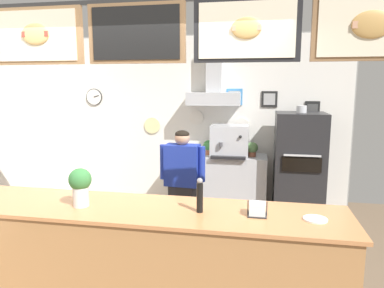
{
  "coord_description": "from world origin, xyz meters",
  "views": [
    {
      "loc": [
        1.03,
        -3.13,
        2.02
      ],
      "look_at": [
        0.28,
        0.79,
        1.36
      ],
      "focal_mm": 33.59,
      "sensor_mm": 36.0,
      "label": 1
    }
  ],
  "objects_px": {
    "basil_vase": "(80,186)",
    "potted_basil": "(252,149)",
    "espresso_machine": "(230,141)",
    "pepper_grinder": "(200,195)",
    "pizza_oven": "(299,168)",
    "napkin_holder": "(257,210)",
    "condiment_plate": "(315,219)",
    "shop_worker": "(182,186)",
    "potted_thyme": "(209,146)"
  },
  "relations": [
    {
      "from": "pizza_oven",
      "to": "basil_vase",
      "type": "height_order",
      "value": "pizza_oven"
    },
    {
      "from": "basil_vase",
      "to": "pepper_grinder",
      "type": "bearing_deg",
      "value": 2.44
    },
    {
      "from": "shop_worker",
      "to": "espresso_machine",
      "type": "bearing_deg",
      "value": -105.56
    },
    {
      "from": "espresso_machine",
      "to": "pepper_grinder",
      "type": "xyz_separation_m",
      "value": [
        -0.0,
        -2.76,
        -0.01
      ]
    },
    {
      "from": "shop_worker",
      "to": "pizza_oven",
      "type": "bearing_deg",
      "value": -137.71
    },
    {
      "from": "shop_worker",
      "to": "condiment_plate",
      "type": "relative_size",
      "value": 8.32
    },
    {
      "from": "potted_basil",
      "to": "condiment_plate",
      "type": "xyz_separation_m",
      "value": [
        0.53,
        -2.78,
        -0.02
      ]
    },
    {
      "from": "pepper_grinder",
      "to": "basil_vase",
      "type": "bearing_deg",
      "value": -177.56
    },
    {
      "from": "shop_worker",
      "to": "basil_vase",
      "type": "relative_size",
      "value": 4.66
    },
    {
      "from": "espresso_machine",
      "to": "potted_thyme",
      "type": "xyz_separation_m",
      "value": [
        -0.32,
        0.04,
        -0.1
      ]
    },
    {
      "from": "espresso_machine",
      "to": "basil_vase",
      "type": "height_order",
      "value": "espresso_machine"
    },
    {
      "from": "pizza_oven",
      "to": "espresso_machine",
      "type": "height_order",
      "value": "pizza_oven"
    },
    {
      "from": "pizza_oven",
      "to": "potted_thyme",
      "type": "xyz_separation_m",
      "value": [
        -1.34,
        0.17,
        0.25
      ]
    },
    {
      "from": "pizza_oven",
      "to": "potted_thyme",
      "type": "height_order",
      "value": "pizza_oven"
    },
    {
      "from": "pizza_oven",
      "to": "shop_worker",
      "type": "height_order",
      "value": "pizza_oven"
    },
    {
      "from": "espresso_machine",
      "to": "potted_basil",
      "type": "bearing_deg",
      "value": 2.64
    },
    {
      "from": "espresso_machine",
      "to": "potted_basil",
      "type": "height_order",
      "value": "espresso_machine"
    },
    {
      "from": "pizza_oven",
      "to": "espresso_machine",
      "type": "distance_m",
      "value": 1.09
    },
    {
      "from": "potted_thyme",
      "to": "condiment_plate",
      "type": "xyz_separation_m",
      "value": [
        1.19,
        -2.81,
        -0.03
      ]
    },
    {
      "from": "pepper_grinder",
      "to": "condiment_plate",
      "type": "bearing_deg",
      "value": -0.16
    },
    {
      "from": "potted_basil",
      "to": "pepper_grinder",
      "type": "relative_size",
      "value": 0.79
    },
    {
      "from": "espresso_machine",
      "to": "potted_thyme",
      "type": "relative_size",
      "value": 2.5
    },
    {
      "from": "potted_thyme",
      "to": "basil_vase",
      "type": "height_order",
      "value": "basil_vase"
    },
    {
      "from": "pizza_oven",
      "to": "potted_thyme",
      "type": "relative_size",
      "value": 7.58
    },
    {
      "from": "condiment_plate",
      "to": "pepper_grinder",
      "type": "bearing_deg",
      "value": 179.84
    },
    {
      "from": "pizza_oven",
      "to": "shop_worker",
      "type": "bearing_deg",
      "value": -142.14
    },
    {
      "from": "potted_basil",
      "to": "basil_vase",
      "type": "height_order",
      "value": "basil_vase"
    },
    {
      "from": "potted_basil",
      "to": "napkin_holder",
      "type": "height_order",
      "value": "potted_basil"
    },
    {
      "from": "potted_thyme",
      "to": "potted_basil",
      "type": "distance_m",
      "value": 0.66
    },
    {
      "from": "espresso_machine",
      "to": "basil_vase",
      "type": "relative_size",
      "value": 1.79
    },
    {
      "from": "pizza_oven",
      "to": "potted_basil",
      "type": "xyz_separation_m",
      "value": [
        -0.68,
        0.14,
        0.24
      ]
    },
    {
      "from": "pepper_grinder",
      "to": "espresso_machine",
      "type": "bearing_deg",
      "value": 89.97
    },
    {
      "from": "potted_thyme",
      "to": "napkin_holder",
      "type": "relative_size",
      "value": 1.52
    },
    {
      "from": "potted_basil",
      "to": "condiment_plate",
      "type": "distance_m",
      "value": 2.83
    },
    {
      "from": "shop_worker",
      "to": "espresso_machine",
      "type": "height_order",
      "value": "shop_worker"
    },
    {
      "from": "condiment_plate",
      "to": "pepper_grinder",
      "type": "relative_size",
      "value": 0.65
    },
    {
      "from": "condiment_plate",
      "to": "pepper_grinder",
      "type": "xyz_separation_m",
      "value": [
        -0.87,
        0.0,
        0.13
      ]
    },
    {
      "from": "napkin_holder",
      "to": "basil_vase",
      "type": "height_order",
      "value": "basil_vase"
    },
    {
      "from": "napkin_holder",
      "to": "potted_basil",
      "type": "bearing_deg",
      "value": 92.19
    },
    {
      "from": "pizza_oven",
      "to": "potted_basil",
      "type": "distance_m",
      "value": 0.74
    },
    {
      "from": "potted_basil",
      "to": "napkin_holder",
      "type": "xyz_separation_m",
      "value": [
        0.11,
        -2.77,
        0.02
      ]
    },
    {
      "from": "potted_basil",
      "to": "pepper_grinder",
      "type": "xyz_separation_m",
      "value": [
        -0.34,
        -2.78,
        0.11
      ]
    },
    {
      "from": "shop_worker",
      "to": "potted_basil",
      "type": "bearing_deg",
      "value": -117.35
    },
    {
      "from": "basil_vase",
      "to": "potted_basil",
      "type": "bearing_deg",
      "value": 64.92
    },
    {
      "from": "napkin_holder",
      "to": "pizza_oven",
      "type": "bearing_deg",
      "value": 77.64
    },
    {
      "from": "pizza_oven",
      "to": "napkin_holder",
      "type": "bearing_deg",
      "value": -102.36
    },
    {
      "from": "shop_worker",
      "to": "basil_vase",
      "type": "bearing_deg",
      "value": 75.66
    },
    {
      "from": "condiment_plate",
      "to": "basil_vase",
      "type": "height_order",
      "value": "basil_vase"
    },
    {
      "from": "shop_worker",
      "to": "napkin_holder",
      "type": "relative_size",
      "value": 9.88
    },
    {
      "from": "shop_worker",
      "to": "condiment_plate",
      "type": "bearing_deg",
      "value": 136.23
    }
  ]
}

